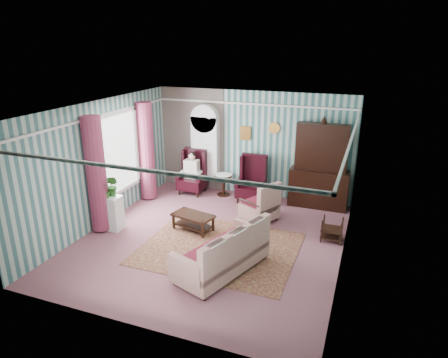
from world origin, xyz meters
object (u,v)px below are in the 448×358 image
at_px(seated_woman, 192,173).
at_px(plant_stand, 110,212).
at_px(wingback_left, 192,172).
at_px(wingback_right, 251,179).
at_px(sofa, 221,247).
at_px(floral_armchair, 260,200).
at_px(dresser_hutch, 320,163).
at_px(nest_table, 332,229).
at_px(bookcase, 205,153).
at_px(round_side_table, 224,185).
at_px(coffee_table, 193,222).

height_order(seated_woman, plant_stand, seated_woman).
height_order(wingback_left, wingback_right, same).
bearing_deg(wingback_left, sofa, -57.52).
bearing_deg(seated_woman, floral_armchair, -25.68).
distance_m(dresser_hutch, wingback_left, 3.55).
distance_m(seated_woman, nest_table, 4.37).
relative_size(dresser_hutch, floral_armchair, 2.21).
bearing_deg(plant_stand, nest_table, 13.84).
bearing_deg(dresser_hutch, wingback_right, -171.23).
bearing_deg(dresser_hutch, plant_stand, -144.92).
height_order(bookcase, round_side_table, bookcase).
bearing_deg(plant_stand, wingback_left, 73.78).
relative_size(nest_table, coffee_table, 0.57).
xyz_separation_m(plant_stand, sofa, (3.06, -0.80, 0.11)).
height_order(dresser_hutch, seated_woman, dresser_hutch).
height_order(dresser_hutch, round_side_table, dresser_hutch).
height_order(bookcase, nest_table, bookcase).
distance_m(bookcase, coffee_table, 2.82).
distance_m(wingback_right, round_side_table, 0.92).
bearing_deg(floral_armchair, coffee_table, 156.17).
bearing_deg(round_side_table, nest_table, -28.20).
height_order(bookcase, wingback_left, bookcase).
bearing_deg(coffee_table, nest_table, 11.23).
bearing_deg(sofa, nest_table, -22.90).
relative_size(wingback_right, seated_woman, 1.06).
bearing_deg(seated_woman, wingback_right, 0.00).
bearing_deg(sofa, dresser_hutch, 1.31).
bearing_deg(coffee_table, seated_woman, 115.46).
relative_size(wingback_left, plant_stand, 1.56).
relative_size(dresser_hutch, wingback_right, 1.89).
height_order(wingback_left, seated_woman, wingback_left).
height_order(wingback_left, nest_table, wingback_left).
bearing_deg(floral_armchair, wingback_left, 91.05).
bearing_deg(sofa, plant_stand, 94.75).
height_order(nest_table, coffee_table, nest_table).
relative_size(bookcase, dresser_hutch, 0.95).
bearing_deg(nest_table, bookcase, 153.08).
xyz_separation_m(wingback_left, floral_armchair, (2.30, -1.11, -0.09)).
height_order(round_side_table, plant_stand, plant_stand).
bearing_deg(plant_stand, seated_woman, 73.78).
bearing_deg(bookcase, coffee_table, -73.04).
bearing_deg(wingback_right, nest_table, -33.75).
bearing_deg(floral_armchair, wingback_right, 53.17).
xyz_separation_m(round_side_table, nest_table, (3.17, -1.70, -0.03)).
xyz_separation_m(seated_woman, sofa, (2.26, -3.55, -0.08)).
bearing_deg(round_side_table, coffee_table, -86.87).
bearing_deg(plant_stand, coffee_table, 18.07).
xyz_separation_m(dresser_hutch, coffee_table, (-2.47, -2.42, -0.99)).
height_order(dresser_hutch, wingback_right, dresser_hutch).
bearing_deg(wingback_left, floral_armchair, -25.68).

